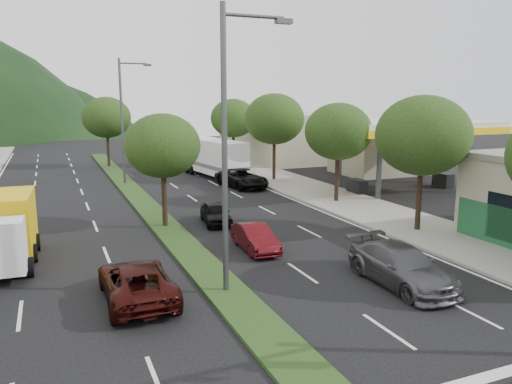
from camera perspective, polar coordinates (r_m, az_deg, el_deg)
name	(u,v)px	position (r m, az deg, el deg)	size (l,w,h in m)	color
sidewalk_right	(307,189)	(38.35, 5.86, 0.36)	(5.00, 90.00, 0.15)	gray
median	(135,194)	(37.19, -13.65, -0.23)	(1.60, 56.00, 0.12)	#213714
gas_canopy	(405,129)	(38.93, 16.64, 6.91)	(12.20, 8.20, 5.25)	silver
bldg_right_far	(283,136)	(58.00, 3.05, 6.41)	(10.00, 16.00, 5.20)	#AFA68B
tree_r_b	(423,136)	(26.78, 18.52, 6.13)	(4.80, 4.80, 6.94)	black
tree_r_c	(338,132)	(33.23, 9.38, 6.81)	(4.40, 4.40, 6.48)	black
tree_r_d	(274,119)	(42.01, 2.11, 8.32)	(5.00, 5.00, 7.17)	black
tree_r_e	(233,118)	(51.27, -2.62, 8.42)	(4.60, 4.60, 6.71)	black
tree_med_near	(163,146)	(26.83, -10.63, 5.20)	(4.00, 4.00, 6.02)	black
tree_med_far	(107,117)	(52.46, -16.71, 8.16)	(4.80, 4.80, 6.94)	black
streetlight_near	(230,137)	(17.18, -2.99, 6.25)	(2.60, 0.25, 10.00)	#47494C
streetlight_mid	(124,115)	(41.55, -14.82, 8.51)	(2.60, 0.25, 10.00)	#47494C
suv_maroon	(137,282)	(17.96, -13.47, -9.92)	(2.24, 4.86, 1.35)	#330D0B
car_queue_a	(216,213)	(27.93, -4.63, -2.41)	(1.41, 3.50, 1.19)	black
car_queue_b	(401,266)	(19.61, 16.27, -8.10)	(2.06, 5.08, 1.47)	#4E4D52
car_queue_c	(255,238)	(23.00, -0.12, -5.24)	(1.27, 3.63, 1.20)	#4A0C11
car_queue_d	(243,178)	(39.10, -1.54, 1.58)	(2.39, 5.19, 1.44)	black
box_truck	(6,232)	(23.59, -26.63, -4.09)	(2.53, 5.92, 2.87)	white
motorhome	(214,157)	(44.40, -4.79, 3.98)	(3.69, 8.85, 3.30)	white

